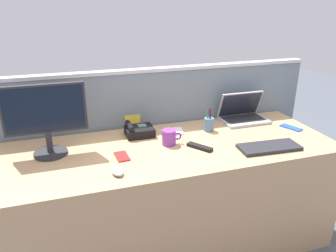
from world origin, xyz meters
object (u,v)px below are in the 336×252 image
desk_phone (139,131)px  desktop_monitor (45,115)px  cell_phone_blue_case (291,128)px  pen_cup (209,124)px  laptop (242,113)px  keyboard_main (269,147)px  coffee_mug (170,137)px  cell_phone_white_slab (178,131)px  cell_phone_red_case (122,156)px  computer_mouse_right_hand (117,171)px  tv_remote (200,147)px

desk_phone → desktop_monitor: bearing=-168.6°
desktop_monitor → cell_phone_blue_case: desktop_monitor is taller
desktop_monitor → pen_cup: size_ratio=2.73×
laptop → keyboard_main: size_ratio=0.90×
desktop_monitor → coffee_mug: bearing=-6.9°
desk_phone → cell_phone_white_slab: 0.28m
coffee_mug → laptop: bearing=20.7°
laptop → cell_phone_red_case: bearing=-161.2°
desk_phone → computer_mouse_right_hand: size_ratio=1.88×
desktop_monitor → coffee_mug: 0.76m
cell_phone_red_case → cell_phone_white_slab: (0.45, 0.27, 0.00)m
pen_cup → cell_phone_white_slab: size_ratio=1.32×
computer_mouse_right_hand → cell_phone_red_case: 0.20m
laptop → computer_mouse_right_hand: 1.17m
cell_phone_white_slab → tv_remote: size_ratio=0.77×
keyboard_main → desk_phone: bearing=151.6°
keyboard_main → cell_phone_blue_case: bearing=38.7°
cell_phone_white_slab → cell_phone_red_case: bearing=-138.5°
cell_phone_red_case → coffee_mug: size_ratio=1.02×
desktop_monitor → desk_phone: size_ratio=2.49×
pen_cup → cell_phone_red_case: bearing=-161.6°
computer_mouse_right_hand → pen_cup: (0.72, 0.41, 0.03)m
computer_mouse_right_hand → cell_phone_white_slab: bearing=33.1°
laptop → cell_phone_white_slab: bearing=-172.8°
cell_phone_white_slab → laptop: bearing=17.9°
cell_phone_red_case → cell_phone_white_slab: 0.52m
desk_phone → keyboard_main: (0.73, -0.45, -0.02)m
cell_phone_white_slab → pen_cup: bearing=-2.2°
keyboard_main → cell_phone_white_slab: bearing=139.4°
desktop_monitor → desk_phone: (0.57, 0.11, -0.21)m
desktop_monitor → tv_remote: size_ratio=2.76×
desktop_monitor → tv_remote: bearing=-13.0°
desk_phone → tv_remote: 0.45m
desk_phone → cell_phone_blue_case: bearing=-10.8°
desktop_monitor → cell_phone_red_case: size_ratio=3.62×
cell_phone_white_slab → coffee_mug: 0.23m
cell_phone_red_case → computer_mouse_right_hand: bearing=-111.3°
desk_phone → coffee_mug: 0.26m
keyboard_main → cell_phone_white_slab: keyboard_main is taller
cell_phone_blue_case → desk_phone: bearing=146.0°
desk_phone → cell_phone_red_case: (-0.17, -0.29, -0.03)m
laptop → keyboard_main: laptop is taller
pen_cup → cell_phone_red_case: 0.70m
laptop → cell_phone_red_case: 1.05m
cell_phone_white_slab → tv_remote: 0.30m
computer_mouse_right_hand → tv_remote: 0.57m
cell_phone_blue_case → cell_phone_white_slab: bearing=143.7°
computer_mouse_right_hand → tv_remote: bearing=7.3°
tv_remote → coffee_mug: size_ratio=1.34×
desk_phone → computer_mouse_right_hand: (-0.23, -0.48, -0.02)m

